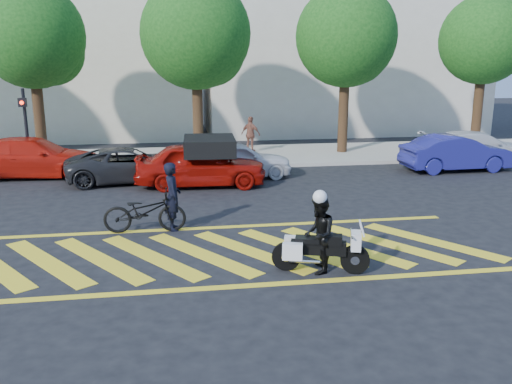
{
  "coord_description": "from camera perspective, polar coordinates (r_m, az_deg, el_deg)",
  "views": [
    {
      "loc": [
        -1.19,
        -11.47,
        4.24
      ],
      "look_at": [
        0.84,
        1.34,
        1.05
      ],
      "focal_mm": 38.0,
      "sensor_mm": 36.0,
      "label": 1
    }
  ],
  "objects": [
    {
      "name": "pedestrian_right",
      "position": [
        24.51,
        -0.56,
        6.1
      ],
      "size": [
        0.98,
        0.88,
        1.6
      ],
      "primitive_type": "imported",
      "rotation": [
        0.0,
        0.0,
        2.49
      ],
      "color": "brown",
      "rests_on": "sidewalk"
    },
    {
      "name": "crosswalk",
      "position": [
        12.28,
        -3.09,
        -6.37
      ],
      "size": [
        12.33,
        4.0,
        0.01
      ],
      "color": "yellow",
      "rests_on": "ground"
    },
    {
      "name": "building_left",
      "position": [
        33.19,
        -21.54,
        14.19
      ],
      "size": [
        16.0,
        8.0,
        10.0
      ],
      "primitive_type": "cube",
      "color": "beige",
      "rests_on": "ground"
    },
    {
      "name": "tree_left",
      "position": [
        24.11,
        -22.17,
        14.63
      ],
      "size": [
        4.2,
        4.2,
        7.26
      ],
      "color": "black",
      "rests_on": "ground"
    },
    {
      "name": "tree_center",
      "position": [
        23.59,
        -6.03,
        15.82
      ],
      "size": [
        4.6,
        4.6,
        7.56
      ],
      "color": "black",
      "rests_on": "ground"
    },
    {
      "name": "parked_left",
      "position": [
        21.56,
        -22.36,
        3.38
      ],
      "size": [
        5.06,
        2.22,
        1.45
      ],
      "primitive_type": "imported",
      "rotation": [
        0.0,
        0.0,
        1.53
      ],
      "color": "#B7160B",
      "rests_on": "ground"
    },
    {
      "name": "police_motorcycle",
      "position": [
        11.13,
        6.65,
        -6.03
      ],
      "size": [
        1.94,
        0.93,
        0.88
      ],
      "rotation": [
        0.0,
        0.0,
        -0.29
      ],
      "color": "black",
      "rests_on": "ground"
    },
    {
      "name": "parked_far_right",
      "position": [
        24.39,
        22.24,
        4.36
      ],
      "size": [
        4.75,
        2.29,
        1.33
      ],
      "primitive_type": "imported",
      "rotation": [
        0.0,
        0.0,
        1.48
      ],
      "color": "#B9BDC1",
      "rests_on": "ground"
    },
    {
      "name": "parked_mid_right",
      "position": [
        19.74,
        -2.02,
        3.39
      ],
      "size": [
        4.1,
        2.0,
        1.35
      ],
      "primitive_type": "imported",
      "rotation": [
        0.0,
        0.0,
        1.68
      ],
      "color": "silver",
      "rests_on": "ground"
    },
    {
      "name": "tree_right",
      "position": [
        24.82,
        9.71,
        15.48
      ],
      "size": [
        4.4,
        4.4,
        7.41
      ],
      "color": "black",
      "rests_on": "ground"
    },
    {
      "name": "ground",
      "position": [
        12.29,
        -2.91,
        -6.38
      ],
      "size": [
        90.0,
        90.0,
        0.0
      ],
      "primitive_type": "plane",
      "color": "black",
      "rests_on": "ground"
    },
    {
      "name": "officer_moto",
      "position": [
        11.02,
        6.63,
        -4.49
      ],
      "size": [
        0.8,
        0.91,
        1.59
      ],
      "primitive_type": "imported",
      "rotation": [
        0.0,
        0.0,
        -1.86
      ],
      "color": "black",
      "rests_on": "ground"
    },
    {
      "name": "officer_bike",
      "position": [
        13.83,
        -8.78,
        -0.46
      ],
      "size": [
        0.48,
        0.68,
        1.74
      ],
      "primitive_type": "imported",
      "rotation": [
        0.0,
        0.0,
        1.68
      ],
      "color": "black",
      "rests_on": "ground"
    },
    {
      "name": "sidewalk",
      "position": [
        23.87,
        -6.03,
        3.69
      ],
      "size": [
        60.0,
        5.0,
        0.15
      ],
      "primitive_type": "cube",
      "color": "#9E998E",
      "rests_on": "ground"
    },
    {
      "name": "parked_mid_left",
      "position": [
        19.67,
        -13.19,
        2.81
      ],
      "size": [
        4.59,
        2.51,
        1.22
      ],
      "primitive_type": "imported",
      "rotation": [
        0.0,
        0.0,
        1.68
      ],
      "color": "black",
      "rests_on": "ground"
    },
    {
      "name": "building_right",
      "position": [
        34.06,
        8.73,
        15.78
      ],
      "size": [
        16.0,
        8.0,
        11.0
      ],
      "primitive_type": "cube",
      "color": "beige",
      "rests_on": "ground"
    },
    {
      "name": "tree_far_right",
      "position": [
        27.56,
        23.03,
        14.21
      ],
      "size": [
        4.0,
        4.0,
        7.1
      ],
      "color": "black",
      "rests_on": "ground"
    },
    {
      "name": "parked_right",
      "position": [
        22.44,
        20.33,
        3.87
      ],
      "size": [
        4.27,
        1.6,
        1.39
      ],
      "primitive_type": "imported",
      "rotation": [
        0.0,
        0.0,
        1.6
      ],
      "color": "navy",
      "rests_on": "ground"
    },
    {
      "name": "bicycle",
      "position": [
        13.82,
        -11.64,
        -2.02
      ],
      "size": [
        2.06,
        0.77,
        1.07
      ],
      "primitive_type": "imported",
      "rotation": [
        0.0,
        0.0,
        1.54
      ],
      "color": "black",
      "rests_on": "ground"
    },
    {
      "name": "red_convertible",
      "position": [
        18.55,
        -5.84,
        2.91
      ],
      "size": [
        4.51,
        2.0,
        1.51
      ],
      "primitive_type": "imported",
      "rotation": [
        0.0,
        0.0,
        1.52
      ],
      "color": "#950D06",
      "rests_on": "ground"
    },
    {
      "name": "signal_pole",
      "position": [
        21.99,
        -23.1,
        6.66
      ],
      "size": [
        0.28,
        0.43,
        3.2
      ],
      "color": "black",
      "rests_on": "ground"
    }
  ]
}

